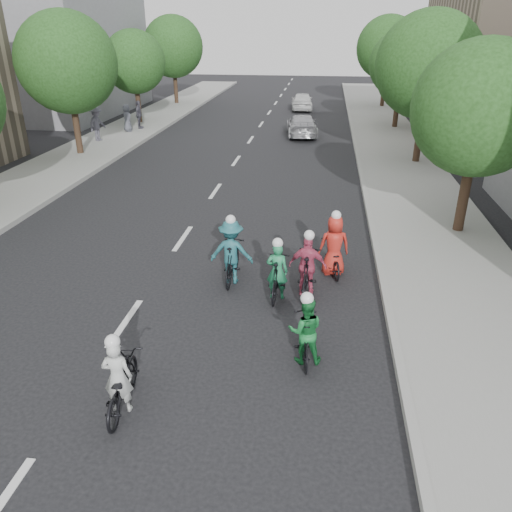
% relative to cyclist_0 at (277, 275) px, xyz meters
% --- Properties ---
extents(ground, '(120.00, 120.00, 0.00)m').
position_rel_cyclist_0_xyz_m(ground, '(-3.35, -1.72, -0.58)').
color(ground, black).
rests_on(ground, ground).
extents(sidewalk_left, '(4.00, 80.00, 0.15)m').
position_rel_cyclist_0_xyz_m(sidewalk_left, '(-11.35, 8.28, -0.51)').
color(sidewalk_left, gray).
rests_on(sidewalk_left, ground).
extents(curb_left, '(0.18, 80.00, 0.18)m').
position_rel_cyclist_0_xyz_m(curb_left, '(-9.40, 8.28, -0.49)').
color(curb_left, '#999993').
rests_on(curb_left, ground).
extents(sidewalk_right, '(4.00, 80.00, 0.15)m').
position_rel_cyclist_0_xyz_m(sidewalk_right, '(4.65, 8.28, -0.51)').
color(sidewalk_right, gray).
rests_on(sidewalk_right, ground).
extents(curb_right, '(0.18, 80.00, 0.18)m').
position_rel_cyclist_0_xyz_m(curb_right, '(2.70, 8.28, -0.49)').
color(curb_right, '#999993').
rests_on(curb_right, ground).
extents(bldg_sw, '(10.00, 14.00, 8.00)m').
position_rel_cyclist_0_xyz_m(bldg_sw, '(-19.35, 26.28, 3.42)').
color(bldg_sw, slate).
rests_on(bldg_sw, ground).
extents(tree_l_3, '(4.80, 4.80, 6.93)m').
position_rel_cyclist_0_xyz_m(tree_l_3, '(-11.55, 13.28, 3.93)').
color(tree_l_3, black).
rests_on(tree_l_3, ground).
extents(tree_l_4, '(4.00, 4.00, 5.97)m').
position_rel_cyclist_0_xyz_m(tree_l_4, '(-11.55, 22.28, 3.38)').
color(tree_l_4, black).
rests_on(tree_l_4, ground).
extents(tree_l_5, '(4.80, 4.80, 6.93)m').
position_rel_cyclist_0_xyz_m(tree_l_5, '(-11.55, 31.28, 3.93)').
color(tree_l_5, black).
rests_on(tree_l_5, ground).
extents(tree_r_0, '(4.00, 4.00, 5.97)m').
position_rel_cyclist_0_xyz_m(tree_r_0, '(5.45, 4.88, 3.38)').
color(tree_r_0, black).
rests_on(tree_r_0, ground).
extents(tree_r_1, '(4.80, 4.80, 6.93)m').
position_rel_cyclist_0_xyz_m(tree_r_1, '(5.45, 13.88, 3.93)').
color(tree_r_1, black).
rests_on(tree_r_1, ground).
extents(tree_r_2, '(4.00, 4.00, 5.97)m').
position_rel_cyclist_0_xyz_m(tree_r_2, '(5.45, 22.88, 3.38)').
color(tree_r_2, black).
rests_on(tree_r_2, ground).
extents(tree_r_3, '(4.80, 4.80, 6.93)m').
position_rel_cyclist_0_xyz_m(tree_r_3, '(5.45, 31.88, 3.93)').
color(tree_r_3, black).
rests_on(tree_r_3, ground).
extents(cyclist_0, '(0.57, 1.75, 1.61)m').
position_rel_cyclist_0_xyz_m(cyclist_0, '(0.00, 0.00, 0.00)').
color(cyclist_0, black).
rests_on(cyclist_0, ground).
extents(cyclist_1, '(0.75, 1.64, 1.58)m').
position_rel_cyclist_0_xyz_m(cyclist_1, '(0.81, -2.53, 0.01)').
color(cyclist_1, black).
rests_on(cyclist_1, ground).
extents(cyclist_2, '(1.12, 1.81, 1.88)m').
position_rel_cyclist_0_xyz_m(cyclist_2, '(-1.26, 0.65, 0.15)').
color(cyclist_2, black).
rests_on(cyclist_2, ground).
extents(cyclist_3, '(0.79, 1.82, 1.57)m').
position_rel_cyclist_0_xyz_m(cyclist_3, '(-2.35, -4.37, -0.06)').
color(cyclist_3, black).
rests_on(cyclist_3, ground).
extents(cyclist_4, '(0.90, 1.69, 1.83)m').
position_rel_cyclist_0_xyz_m(cyclist_4, '(1.39, 1.49, 0.06)').
color(cyclist_4, black).
rests_on(cyclist_4, ground).
extents(cyclist_5, '(0.97, 1.91, 1.76)m').
position_rel_cyclist_0_xyz_m(cyclist_5, '(0.74, 0.24, 0.07)').
color(cyclist_5, black).
rests_on(cyclist_5, ground).
extents(follow_car_lead, '(2.22, 4.48, 1.25)m').
position_rel_cyclist_0_xyz_m(follow_car_lead, '(-0.43, 19.88, 0.04)').
color(follow_car_lead, '#AEAFB3').
rests_on(follow_car_lead, ground).
extents(follow_car_trail, '(1.86, 4.06, 1.35)m').
position_rel_cyclist_0_xyz_m(follow_car_trail, '(-0.93, 29.87, 0.09)').
color(follow_car_trail, silver).
rests_on(follow_car_trail, ground).
extents(spectator_0, '(0.98, 1.36, 1.90)m').
position_rel_cyclist_0_xyz_m(spectator_0, '(-11.81, 16.21, 0.51)').
color(spectator_0, '#52505E').
rests_on(spectator_0, sidewalk_left).
extents(spectator_1, '(0.56, 1.06, 1.72)m').
position_rel_cyclist_0_xyz_m(spectator_1, '(-10.73, 20.01, 0.42)').
color(spectator_1, '#4C4A56').
rests_on(spectator_1, sidewalk_left).
extents(spectator_2, '(0.79, 0.93, 1.61)m').
position_rel_cyclist_0_xyz_m(spectator_2, '(-11.13, 19.02, 0.37)').
color(spectator_2, '#4F515C').
rests_on(spectator_2, sidewalk_left).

